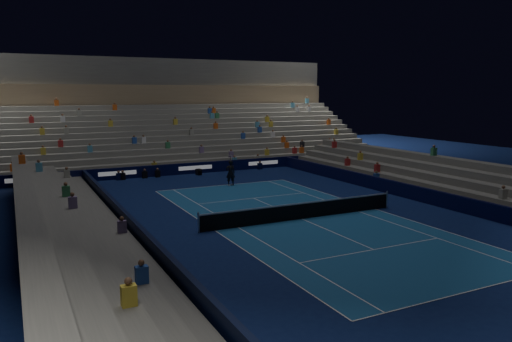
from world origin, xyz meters
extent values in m
plane|color=#0C1949|center=(0.00, 0.00, 0.00)|extent=(90.00, 90.00, 0.00)
cube|color=#19508A|center=(0.00, 0.00, 0.01)|extent=(10.97, 23.77, 0.01)
cube|color=black|center=(0.00, 18.50, 0.50)|extent=(44.00, 0.25, 1.00)
cube|color=black|center=(9.70, 0.00, 0.50)|extent=(0.25, 37.00, 1.00)
cube|color=black|center=(-9.70, 0.00, 0.50)|extent=(0.25, 37.00, 1.00)
cube|color=slate|center=(0.00, 19.50, 0.25)|extent=(44.00, 1.00, 0.50)
cube|color=slate|center=(0.00, 20.50, 0.50)|extent=(44.00, 1.00, 1.00)
cube|color=slate|center=(0.00, 21.50, 0.75)|extent=(44.00, 1.00, 1.50)
cube|color=slate|center=(0.00, 22.50, 1.00)|extent=(44.00, 1.00, 2.00)
cube|color=slate|center=(0.00, 23.50, 1.25)|extent=(44.00, 1.00, 2.50)
cube|color=slate|center=(0.00, 24.50, 1.50)|extent=(44.00, 1.00, 3.00)
cube|color=slate|center=(0.00, 25.50, 1.75)|extent=(44.00, 1.00, 3.50)
cube|color=slate|center=(0.00, 26.50, 2.00)|extent=(44.00, 1.00, 4.00)
cube|color=slate|center=(0.00, 27.50, 2.25)|extent=(44.00, 1.00, 4.50)
cube|color=slate|center=(0.00, 28.50, 2.50)|extent=(44.00, 1.00, 5.00)
cube|color=slate|center=(0.00, 29.50, 2.75)|extent=(44.00, 1.00, 5.50)
cube|color=slate|center=(0.00, 30.50, 3.00)|extent=(44.00, 1.00, 6.00)
cube|color=#826D50|center=(0.00, 31.60, 7.10)|extent=(44.00, 0.60, 2.20)
cube|color=#4E4E4C|center=(0.00, 33.00, 9.70)|extent=(44.00, 2.40, 3.00)
cube|color=slate|center=(10.50, 0.00, 0.25)|extent=(1.00, 37.00, 0.50)
cube|color=slate|center=(11.50, 0.00, 0.50)|extent=(1.00, 37.00, 1.00)
cube|color=slate|center=(12.50, 0.00, 0.75)|extent=(1.00, 37.00, 1.50)
cube|color=slate|center=(13.50, 0.00, 1.00)|extent=(1.00, 37.00, 2.00)
cube|color=slate|center=(14.50, 0.00, 1.25)|extent=(1.00, 37.00, 2.50)
cube|color=#5F5E5A|center=(-10.50, 0.00, 0.25)|extent=(1.00, 37.00, 0.50)
cube|color=#5F5E5A|center=(-11.50, 0.00, 0.50)|extent=(1.00, 37.00, 1.00)
cube|color=#5F5E5A|center=(-12.50, 0.00, 0.75)|extent=(1.00, 37.00, 1.50)
cube|color=#5F5E5A|center=(-13.50, 0.00, 1.00)|extent=(1.00, 37.00, 2.00)
cube|color=#5F5E5A|center=(-14.50, 0.00, 1.25)|extent=(1.00, 37.00, 2.50)
cylinder|color=#B2B2B7|center=(-6.40, 0.00, 0.55)|extent=(0.10, 0.10, 1.10)
cylinder|color=#B2B2B7|center=(6.40, 0.00, 0.55)|extent=(0.10, 0.10, 1.10)
cube|color=black|center=(0.00, 0.00, 0.45)|extent=(12.80, 0.03, 0.90)
cube|color=white|center=(0.00, 0.00, 0.94)|extent=(12.80, 0.04, 0.08)
imported|color=black|center=(0.51, 11.54, 1.02)|extent=(0.81, 0.59, 2.04)
cube|color=black|center=(0.00, 17.52, 0.27)|extent=(0.49, 0.56, 0.55)
cylinder|color=black|center=(0.00, 17.10, 0.44)|extent=(0.21, 0.37, 0.16)
camera|label=1|loc=(-14.97, -23.85, 7.32)|focal=34.53mm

